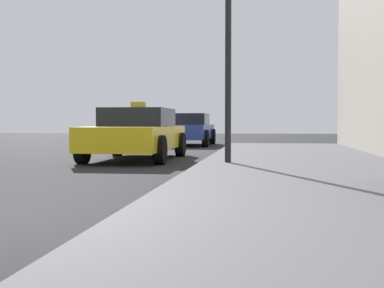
{
  "coord_description": "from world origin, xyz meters",
  "views": [
    {
      "loc": [
        3.27,
        -4.21,
        0.93
      ],
      "look_at": [
        2.27,
        3.22,
        0.62
      ],
      "focal_mm": 51.06,
      "sensor_mm": 36.0,
      "label": 1
    }
  ],
  "objects": [
    {
      "name": "sidewalk",
      "position": [
        4.0,
        0.0,
        0.07
      ],
      "size": [
        4.0,
        32.0,
        0.15
      ],
      "primitive_type": "cube",
      "color": "#5B5B60",
      "rests_on": "ground_plane"
    },
    {
      "name": "car_blue",
      "position": [
        0.16,
        17.29,
        0.65
      ],
      "size": [
        2.03,
        4.15,
        1.27
      ],
      "rotation": [
        0.0,
        0.0,
        3.14
      ],
      "color": "#233899",
      "rests_on": "ground_plane"
    },
    {
      "name": "car_yellow",
      "position": [
        0.12,
        8.93,
        0.65
      ],
      "size": [
        1.97,
        4.53,
        1.43
      ],
      "rotation": [
        0.0,
        0.0,
        3.14
      ],
      "color": "yellow",
      "rests_on": "ground_plane"
    },
    {
      "name": "street_lamp",
      "position": [
        2.55,
        6.29,
        3.19
      ],
      "size": [
        0.36,
        0.36,
        4.45
      ],
      "color": "black",
      "rests_on": "sidewalk"
    }
  ]
}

